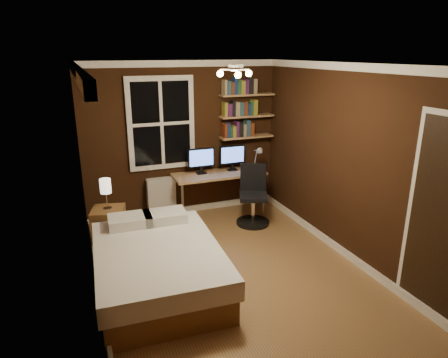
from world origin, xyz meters
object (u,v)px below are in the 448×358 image
object	(u,v)px
bed	(158,266)
office_chair	(253,202)
monitor_left	(201,161)
nightstand	(109,227)
bedside_lamp	(106,194)
desk_lamp	(257,158)
radiator	(161,198)
monitor_right	(232,158)
desk	(219,177)

from	to	relation	value
bed	office_chair	bearing A→B (deg)	37.95
office_chair	monitor_left	bearing A→B (deg)	158.52
nightstand	bedside_lamp	world-z (taller)	bedside_lamp
desk_lamp	bedside_lamp	bearing A→B (deg)	-171.48
desk_lamp	radiator	bearing A→B (deg)	168.78
bed	desk_lamp	size ratio (longest dim) A/B	4.47
office_chair	monitor_right	bearing A→B (deg)	121.91
desk	monitor_right	xyz separation A→B (m)	(0.26, 0.08, 0.27)
radiator	monitor_left	world-z (taller)	monitor_left
bed	desk_lamp	xyz separation A→B (m)	(2.06, 1.70, 0.66)
nightstand	office_chair	xyz separation A→B (m)	(2.21, -0.05, 0.08)
radiator	office_chair	xyz separation A→B (m)	(1.31, -0.73, 0.02)
radiator	desk	world-z (taller)	desk
monitor_left	office_chair	world-z (taller)	monitor_left
bedside_lamp	office_chair	xyz separation A→B (m)	(2.21, -0.05, -0.41)
desk_lamp	monitor_left	bearing A→B (deg)	167.50
bedside_lamp	radiator	distance (m)	1.21
monitor_left	monitor_right	size ratio (longest dim) A/B	1.00
desk	monitor_right	bearing A→B (deg)	16.12
office_chair	bed	bearing A→B (deg)	-122.47
desk	monitor_right	size ratio (longest dim) A/B	3.39
monitor_left	office_chair	distance (m)	1.07
monitor_right	desk_lamp	distance (m)	0.42
desk_lamp	office_chair	size ratio (longest dim) A/B	0.46
bed	radiator	distance (m)	2.07
desk	nightstand	bearing A→B (deg)	-164.91
bed	bedside_lamp	xyz separation A→B (m)	(-0.41, 1.32, 0.48)
radiator	desk_lamp	size ratio (longest dim) A/B	1.54
nightstand	desk_lamp	bearing A→B (deg)	22.73
bed	nightstand	xyz separation A→B (m)	(-0.41, 1.32, -0.01)
desk	monitor_left	world-z (taller)	monitor_left
bedside_lamp	monitor_right	bearing A→B (deg)	15.21
bedside_lamp	nightstand	bearing A→B (deg)	0.00
desk_lamp	monitor_right	bearing A→B (deg)	151.21
nightstand	bedside_lamp	size ratio (longest dim) A/B	1.25
desk	bedside_lamp	bearing A→B (deg)	-164.91
nightstand	radiator	bearing A→B (deg)	51.30
monitor_right	radiator	bearing A→B (deg)	174.80
bed	radiator	size ratio (longest dim) A/B	2.90
radiator	office_chair	world-z (taller)	office_chair
office_chair	desk_lamp	bearing A→B (deg)	80.21
desk	office_chair	world-z (taller)	office_chair
bed	office_chair	world-z (taller)	office_chair
monitor_right	desk_lamp	xyz separation A→B (m)	(0.37, -0.20, 0.01)
office_chair	desk	bearing A→B (deg)	146.30
radiator	monitor_left	bearing A→B (deg)	-9.42
bedside_lamp	office_chair	world-z (taller)	bedside_lamp
desk_lamp	nightstand	bearing A→B (deg)	-171.48
monitor_right	bed	bearing A→B (deg)	-131.77
bed	desk_lamp	bearing A→B (deg)	42.04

